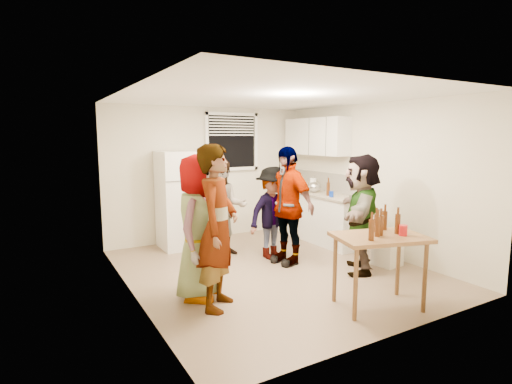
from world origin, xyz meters
TOP-DOWN VIEW (x-y plane):
  - room at (0.00, 0.00)m, footprint 4.00×4.50m
  - window at (0.45, 2.21)m, footprint 1.12×0.10m
  - refrigerator at (-0.75, 1.88)m, footprint 0.70×0.70m
  - counter_lower at (1.70, 1.15)m, footprint 0.60×2.20m
  - countertop at (1.70, 1.15)m, footprint 0.64×2.22m
  - backsplash at (1.99, 1.15)m, footprint 0.03×2.20m
  - upper_cabinets at (1.83, 1.35)m, footprint 0.34×1.60m
  - kettle at (1.65, 1.16)m, footprint 0.27×0.23m
  - paper_towel at (1.68, 1.22)m, footprint 0.12×0.12m
  - wine_bottle at (1.75, 2.01)m, footprint 0.07×0.07m
  - beer_bottle_counter at (1.60, 0.68)m, footprint 0.06×0.06m
  - blue_cup at (1.54, 0.53)m, footprint 0.08×0.08m
  - picture_frame at (1.92, 1.50)m, footprint 0.02×0.20m
  - trash_bin at (1.63, -0.69)m, footprint 0.38×0.38m
  - serving_table at (0.36, -1.68)m, footprint 1.14×0.92m
  - beer_bottle_table at (0.45, -1.54)m, footprint 0.06×0.06m
  - red_cup at (0.58, -1.82)m, footprint 0.09×0.09m
  - guest_grey at (-1.31, -0.39)m, footprint 1.87×1.80m
  - guest_stripe at (-1.23, -0.77)m, footprint 1.86×1.75m
  - guest_back_left at (-0.28, 1.07)m, footprint 1.31×1.75m
  - guest_back_right at (0.33, 0.52)m, footprint 1.22×1.63m
  - guest_black at (0.37, 0.19)m, footprint 1.96×1.35m
  - guest_orange at (1.08, -0.67)m, footprint 2.33×2.32m

SIDE VIEW (x-z plane):
  - room at x=0.00m, z-range -1.25..1.25m
  - serving_table at x=0.36m, z-range -0.42..0.42m
  - guest_grey at x=-1.31m, z-range -0.28..0.28m
  - guest_stripe at x=-1.23m, z-range -0.22..0.22m
  - guest_back_left at x=-0.28m, z-range -0.30..0.30m
  - guest_back_right at x=0.33m, z-range -0.27..0.27m
  - guest_black at x=0.37m, z-range -0.22..0.22m
  - guest_orange at x=1.08m, z-range -0.25..0.25m
  - trash_bin at x=1.63m, z-range 0.00..0.50m
  - counter_lower at x=1.70m, z-range 0.00..0.86m
  - beer_bottle_table at x=0.45m, z-range 0.74..0.95m
  - red_cup at x=0.58m, z-range 0.78..0.90m
  - refrigerator at x=-0.75m, z-range 0.00..1.70m
  - countertop at x=1.70m, z-range 0.86..0.90m
  - kettle at x=1.65m, z-range 0.79..1.01m
  - paper_towel at x=1.68m, z-range 0.77..1.03m
  - wine_bottle at x=1.75m, z-range 0.76..1.04m
  - beer_bottle_counter at x=1.60m, z-range 0.78..1.02m
  - blue_cup at x=1.54m, z-range 0.85..0.95m
  - picture_frame at x=1.92m, z-range 0.90..1.07m
  - backsplash at x=1.99m, z-range 0.90..1.26m
  - window at x=0.45m, z-range 1.32..2.38m
  - upper_cabinets at x=1.83m, z-range 1.60..2.30m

